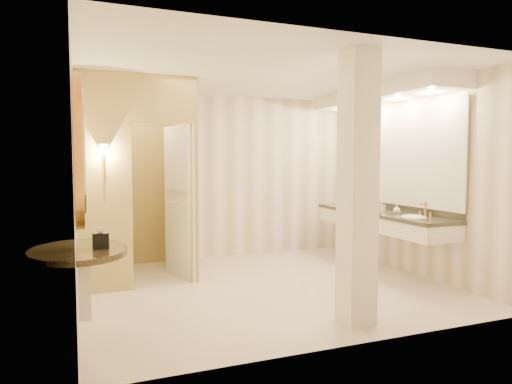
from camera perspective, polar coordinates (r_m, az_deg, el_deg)
floor at (r=6.01m, az=1.20°, el=-11.74°), size 4.50×4.50×0.00m
ceiling at (r=5.88m, az=1.24°, el=14.50°), size 4.50×4.50×0.00m
wall_back at (r=7.67m, az=-4.52°, el=1.91°), size 4.50×0.02×2.70m
wall_front at (r=4.02m, az=12.22°, el=-0.07°), size 4.50×0.02×2.70m
wall_left at (r=5.35m, az=-21.66°, el=0.73°), size 0.02×4.00×2.70m
wall_right at (r=6.97m, az=18.58°, el=1.50°), size 0.02×4.00×2.70m
toilet_closet at (r=6.41m, az=-11.45°, el=1.74°), size 1.50×1.55×2.70m
wall_sconce at (r=5.78m, az=-18.50°, el=4.82°), size 0.14×0.14×0.42m
vanity at (r=6.98m, az=15.66°, el=3.86°), size 0.75×2.80×2.09m
console_shelf at (r=4.14m, az=-21.23°, el=-0.20°), size 1.02×1.02×1.96m
pillar at (r=4.61m, az=12.58°, el=0.43°), size 0.30×0.30×2.70m
tissue_box at (r=4.16m, az=-18.85°, el=-5.72°), size 0.13×0.13×0.13m
toilet at (r=7.21m, az=-17.10°, el=-5.98°), size 0.59×0.85×0.80m
soap_bottle_a at (r=7.02m, az=15.50°, el=-1.74°), size 0.08×0.08×0.14m
soap_bottle_b at (r=6.76m, az=17.18°, el=-2.05°), size 0.10×0.10×0.13m
soap_bottle_c at (r=6.82m, az=15.12°, el=-1.70°), size 0.09×0.09×0.19m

